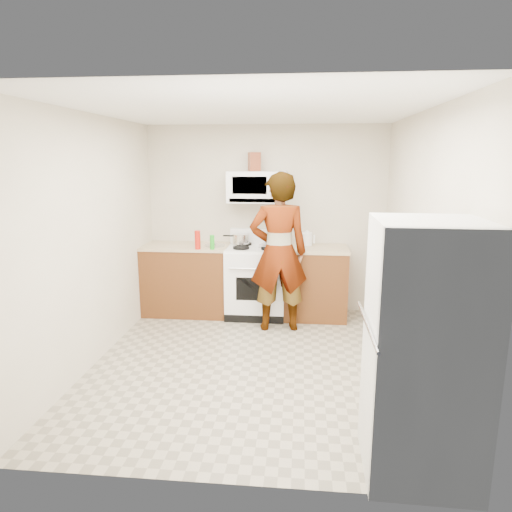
# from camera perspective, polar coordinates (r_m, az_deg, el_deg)

# --- Properties ---
(floor) EXTENTS (3.60, 3.60, 0.00)m
(floor) POSITION_cam_1_polar(r_m,az_deg,el_deg) (4.83, -0.53, -13.18)
(floor) COLOR gray
(floor) RESTS_ON ground
(back_wall) EXTENTS (3.20, 0.02, 2.50)m
(back_wall) POSITION_cam_1_polar(r_m,az_deg,el_deg) (6.20, 1.23, 4.58)
(back_wall) COLOR beige
(back_wall) RESTS_ON floor
(right_wall) EXTENTS (0.02, 3.60, 2.50)m
(right_wall) POSITION_cam_1_polar(r_m,az_deg,el_deg) (4.56, 19.75, 1.11)
(right_wall) COLOR beige
(right_wall) RESTS_ON floor
(cabinet_left) EXTENTS (1.12, 0.62, 0.90)m
(cabinet_left) POSITION_cam_1_polar(r_m,az_deg,el_deg) (6.24, -8.61, -3.02)
(cabinet_left) COLOR maroon
(cabinet_left) RESTS_ON floor
(counter_left) EXTENTS (1.14, 0.64, 0.03)m
(counter_left) POSITION_cam_1_polar(r_m,az_deg,el_deg) (6.13, -8.74, 1.20)
(counter_left) COLOR tan
(counter_left) RESTS_ON cabinet_left
(cabinet_right) EXTENTS (0.80, 0.62, 0.90)m
(cabinet_right) POSITION_cam_1_polar(r_m,az_deg,el_deg) (6.05, 7.41, -3.45)
(cabinet_right) COLOR maroon
(cabinet_right) RESTS_ON floor
(counter_right) EXTENTS (0.82, 0.64, 0.03)m
(counter_right) POSITION_cam_1_polar(r_m,az_deg,el_deg) (5.95, 7.54, 0.90)
(counter_right) COLOR tan
(counter_right) RESTS_ON cabinet_right
(gas_range) EXTENTS (0.76, 0.65, 1.13)m
(gas_range) POSITION_cam_1_polar(r_m,az_deg,el_deg) (6.06, 0.03, -2.98)
(gas_range) COLOR white
(gas_range) RESTS_ON floor
(microwave) EXTENTS (0.76, 0.38, 0.40)m
(microwave) POSITION_cam_1_polar(r_m,az_deg,el_deg) (5.99, 0.15, 8.64)
(microwave) COLOR white
(microwave) RESTS_ON back_wall
(person) EXTENTS (0.76, 0.57, 1.92)m
(person) POSITION_cam_1_polar(r_m,az_deg,el_deg) (5.46, 2.84, 0.43)
(person) COLOR tan
(person) RESTS_ON floor
(fridge) EXTENTS (0.72, 0.72, 1.70)m
(fridge) POSITION_cam_1_polar(r_m,az_deg,el_deg) (3.18, 20.32, -11.15)
(fridge) COLOR silver
(fridge) RESTS_ON floor
(kettle) EXTENTS (0.18, 0.18, 0.17)m
(kettle) POSITION_cam_1_polar(r_m,az_deg,el_deg) (6.07, 6.39, 2.14)
(kettle) COLOR white
(kettle) RESTS_ON counter_right
(jug) EXTENTS (0.18, 0.18, 0.24)m
(jug) POSITION_cam_1_polar(r_m,az_deg,el_deg) (6.02, -0.22, 11.70)
(jug) COLOR maroon
(jug) RESTS_ON microwave
(saucepan) EXTENTS (0.28, 0.28, 0.12)m
(saucepan) POSITION_cam_1_polar(r_m,az_deg,el_deg) (6.07, -1.87, 2.15)
(saucepan) COLOR silver
(saucepan) RESTS_ON gas_range
(tray) EXTENTS (0.29, 0.24, 0.05)m
(tray) POSITION_cam_1_polar(r_m,az_deg,el_deg) (5.88, 1.75, 1.25)
(tray) COLOR white
(tray) RESTS_ON gas_range
(bottle_spray) EXTENTS (0.09, 0.09, 0.24)m
(bottle_spray) POSITION_cam_1_polar(r_m,az_deg,el_deg) (5.81, -7.32, 2.00)
(bottle_spray) COLOR #B8180D
(bottle_spray) RESTS_ON counter_left
(bottle_hot_sauce) EXTENTS (0.05, 0.05, 0.15)m
(bottle_hot_sauce) POSITION_cam_1_polar(r_m,az_deg,el_deg) (6.03, -7.18, 1.96)
(bottle_hot_sauce) COLOR orange
(bottle_hot_sauce) RESTS_ON counter_left
(bottle_green_cap) EXTENTS (0.07, 0.07, 0.18)m
(bottle_green_cap) POSITION_cam_1_polar(r_m,az_deg,el_deg) (5.78, -5.50, 1.72)
(bottle_green_cap) COLOR #1B971B
(bottle_green_cap) RESTS_ON counter_left
(pot_lid) EXTENTS (0.36, 0.36, 0.01)m
(pot_lid) POSITION_cam_1_polar(r_m,az_deg,el_deg) (6.02, -5.14, 1.33)
(pot_lid) COLOR silver
(pot_lid) RESTS_ON counter_left
(broom) EXTENTS (0.21, 0.22, 1.29)m
(broom) POSITION_cam_1_polar(r_m,az_deg,el_deg) (5.72, 15.82, -2.59)
(broom) COLOR white
(broom) RESTS_ON floor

